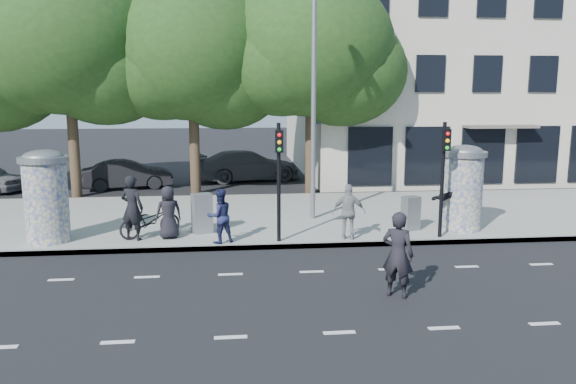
{
  "coord_description": "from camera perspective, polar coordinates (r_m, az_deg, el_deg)",
  "views": [
    {
      "loc": [
        -1.94,
        -11.81,
        4.37
      ],
      "look_at": [
        -0.37,
        3.5,
        1.65
      ],
      "focal_mm": 35.0,
      "sensor_mm": 36.0,
      "label": 1
    }
  ],
  "objects": [
    {
      "name": "ped_e",
      "position": [
        16.38,
        6.19,
        -2.03
      ],
      "size": [
        1.05,
        0.73,
        1.63
      ],
      "primitive_type": "imported",
      "rotation": [
        0.0,
        0.0,
        2.93
      ],
      "color": "gray",
      "rests_on": "sidewalk"
    },
    {
      "name": "ped_c",
      "position": [
        16.04,
        -6.95,
        -2.44
      ],
      "size": [
        0.93,
        0.84,
        1.56
      ],
      "primitive_type": "imported",
      "rotation": [
        0.0,
        0.0,
        3.55
      ],
      "color": "#1D2249",
      "rests_on": "sidewalk"
    },
    {
      "name": "ped_f",
      "position": [
        18.09,
        16.86,
        -0.77
      ],
      "size": [
        1.9,
        1.32,
        1.93
      ],
      "primitive_type": "imported",
      "rotation": [
        0.0,
        0.0,
        3.56
      ],
      "color": "black",
      "rests_on": "sidewalk"
    },
    {
      "name": "ad_column_left",
      "position": [
        17.37,
        -23.39,
        -0.19
      ],
      "size": [
        1.36,
        1.36,
        2.65
      ],
      "color": "beige",
      "rests_on": "sidewalk"
    },
    {
      "name": "traffic_pole_far",
      "position": [
        16.9,
        15.52,
        2.39
      ],
      "size": [
        0.22,
        0.31,
        3.4
      ],
      "color": "black",
      "rests_on": "sidewalk"
    },
    {
      "name": "car_mid",
      "position": [
        26.9,
        -15.97,
        1.73
      ],
      "size": [
        2.22,
        4.23,
        1.33
      ],
      "primitive_type": "imported",
      "rotation": [
        0.0,
        0.0,
        1.78
      ],
      "color": "black",
      "rests_on": "ground"
    },
    {
      "name": "cabinet_left",
      "position": [
        17.28,
        -8.73,
        -2.16
      ],
      "size": [
        0.68,
        0.59,
        1.21
      ],
      "primitive_type": "cube",
      "rotation": [
        0.0,
        0.0,
        0.33
      ],
      "color": "gray",
      "rests_on": "sidewalk"
    },
    {
      "name": "street_lamp",
      "position": [
        18.65,
        2.66,
        11.32
      ],
      "size": [
        0.25,
        0.93,
        8.0
      ],
      "color": "slate",
      "rests_on": "sidewalk"
    },
    {
      "name": "ped_b",
      "position": [
        16.81,
        -15.55,
        -1.56
      ],
      "size": [
        0.81,
        0.68,
        1.9
      ],
      "primitive_type": "imported",
      "rotation": [
        0.0,
        0.0,
        2.75
      ],
      "color": "black",
      "rests_on": "sidewalk"
    },
    {
      "name": "ground",
      "position": [
        12.74,
        3.32,
        -10.06
      ],
      "size": [
        120.0,
        120.0,
        0.0
      ],
      "primitive_type": "plane",
      "color": "black",
      "rests_on": "ground"
    },
    {
      "name": "traffic_pole_near",
      "position": [
        15.8,
        -0.93,
        2.25
      ],
      "size": [
        0.22,
        0.31,
        3.4
      ],
      "color": "black",
      "rests_on": "sidewalk"
    },
    {
      "name": "curb",
      "position": [
        16.06,
        1.31,
        -5.48
      ],
      "size": [
        40.0,
        0.1,
        0.16
      ],
      "primitive_type": "cube",
      "color": "slate",
      "rests_on": "ground"
    },
    {
      "name": "ped_a",
      "position": [
        16.77,
        -12.05,
        -2.03
      ],
      "size": [
        0.88,
        0.72,
        1.56
      ],
      "primitive_type": "imported",
      "rotation": [
        0.0,
        0.0,
        3.48
      ],
      "color": "black",
      "rests_on": "sidewalk"
    },
    {
      "name": "cabinet_right",
      "position": [
        17.87,
        12.36,
        -2.13
      ],
      "size": [
        0.6,
        0.51,
        1.06
      ],
      "primitive_type": "cube",
      "rotation": [
        0.0,
        0.0,
        0.32
      ],
      "color": "slate",
      "rests_on": "sidewalk"
    },
    {
      "name": "car_right",
      "position": [
        28.36,
        -4.09,
        2.7
      ],
      "size": [
        3.39,
        5.62,
        1.52
      ],
      "primitive_type": "imported",
      "rotation": [
        0.0,
        0.0,
        1.83
      ],
      "color": "#53555A",
      "rests_on": "ground"
    },
    {
      "name": "lane_dash_near",
      "position": [
        10.73,
        5.23,
        -14.04
      ],
      "size": [
        32.0,
        0.12,
        0.01
      ],
      "primitive_type": "cube",
      "color": "silver",
      "rests_on": "ground"
    },
    {
      "name": "building",
      "position": [
        34.75,
        18.24,
        12.22
      ],
      "size": [
        20.3,
        15.85,
        12.0
      ],
      "color": "#BDB39E",
      "rests_on": "ground"
    },
    {
      "name": "lane_dash_far",
      "position": [
        14.05,
        2.41,
        -8.1
      ],
      "size": [
        32.0,
        0.12,
        0.01
      ],
      "primitive_type": "cube",
      "color": "silver",
      "rests_on": "ground"
    },
    {
      "name": "tree_center",
      "position": [
        24.43,
        2.35,
        14.58
      ],
      "size": [
        7.0,
        7.0,
        9.3
      ],
      "color": "#38281C",
      "rests_on": "ground"
    },
    {
      "name": "ad_column_right",
      "position": [
        18.21,
        17.33,
        0.62
      ],
      "size": [
        1.36,
        1.36,
        2.65
      ],
      "color": "beige",
      "rests_on": "sidewalk"
    },
    {
      "name": "man_road",
      "position": [
        12.37,
        11.09,
        -6.25
      ],
      "size": [
        0.82,
        0.75,
        1.89
      ],
      "primitive_type": "imported",
      "rotation": [
        0.0,
        0.0,
        2.57
      ],
      "color": "black",
      "rests_on": "ground"
    },
    {
      "name": "sidewalk",
      "position": [
        19.87,
        -0.1,
        -2.45
      ],
      "size": [
        40.0,
        8.0,
        0.15
      ],
      "primitive_type": "cube",
      "color": "gray",
      "rests_on": "ground"
    },
    {
      "name": "tree_near_left",
      "position": [
        24.61,
        -9.75,
        13.84
      ],
      "size": [
        6.8,
        6.8,
        8.97
      ],
      "color": "#38281C",
      "rests_on": "ground"
    },
    {
      "name": "bicycle",
      "position": [
        17.12,
        -13.85,
        -2.85
      ],
      "size": [
        1.48,
        1.94,
        0.98
      ],
      "primitive_type": "imported",
      "rotation": [
        0.0,
        0.0,
        2.08
      ],
      "color": "black",
      "rests_on": "sidewalk"
    },
    {
      "name": "tree_mid_left",
      "position": [
        25.27,
        -21.56,
        14.19
      ],
      "size": [
        7.2,
        7.2,
        9.57
      ],
      "color": "#38281C",
      "rests_on": "ground"
    }
  ]
}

